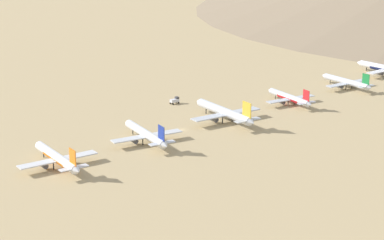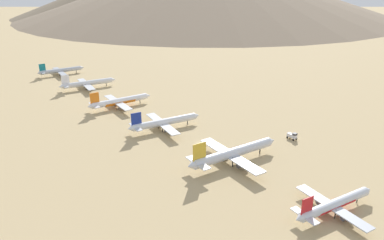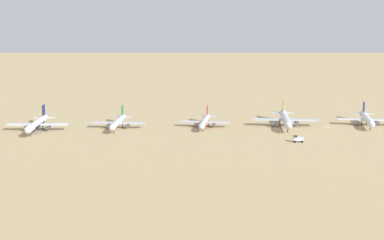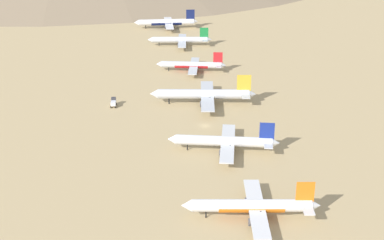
# 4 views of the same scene
# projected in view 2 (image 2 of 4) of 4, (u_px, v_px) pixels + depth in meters

# --- Properties ---
(ground_plane) EXTENTS (2161.22, 2161.22, 0.00)m
(ground_plane) POSITION_uv_depth(u_px,v_px,m) (201.00, 142.00, 190.79)
(ground_plane) COLOR tan
(parked_jet_2) EXTENTS (39.02, 31.89, 11.28)m
(parked_jet_2) POSITION_uv_depth(u_px,v_px,m) (335.00, 204.00, 132.76)
(parked_jet_2) COLOR silver
(parked_jet_2) RESTS_ON ground
(parked_jet_3) EXTENTS (50.56, 41.19, 14.58)m
(parked_jet_3) POSITION_uv_depth(u_px,v_px,m) (233.00, 153.00, 168.34)
(parked_jet_3) COLOR silver
(parked_jet_3) RESTS_ON ground
(parked_jet_4) EXTENTS (43.95, 35.97, 12.72)m
(parked_jet_4) POSITION_uv_depth(u_px,v_px,m) (164.00, 122.00, 205.25)
(parked_jet_4) COLOR silver
(parked_jet_4) RESTS_ON ground
(parked_jet_5) EXTENTS (44.03, 35.84, 12.69)m
(parked_jet_5) POSITION_uv_depth(u_px,v_px,m) (119.00, 101.00, 239.53)
(parked_jet_5) COLOR white
(parked_jet_5) RESTS_ON ground
(parked_jet_6) EXTENTS (43.07, 35.22, 12.45)m
(parked_jet_6) POSITION_uv_depth(u_px,v_px,m) (87.00, 83.00, 279.29)
(parked_jet_6) COLOR silver
(parked_jet_6) RESTS_ON ground
(parked_jet_7) EXTENTS (39.68, 32.35, 11.44)m
(parked_jet_7) POSITION_uv_depth(u_px,v_px,m) (61.00, 71.00, 317.77)
(parked_jet_7) COLOR #B2B7C1
(parked_jet_7) RESTS_ON ground
(service_truck) EXTENTS (2.86, 5.29, 3.90)m
(service_truck) POSITION_uv_depth(u_px,v_px,m) (292.00, 136.00, 193.70)
(service_truck) COLOR silver
(service_truck) RESTS_ON ground
(desert_hill_2) EXTENTS (322.10, 322.10, 59.09)m
(desert_hill_2) POSITION_uv_depth(u_px,v_px,m) (93.00, 2.00, 754.19)
(desert_hill_2) COLOR #70604C
(desert_hill_2) RESTS_ON ground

